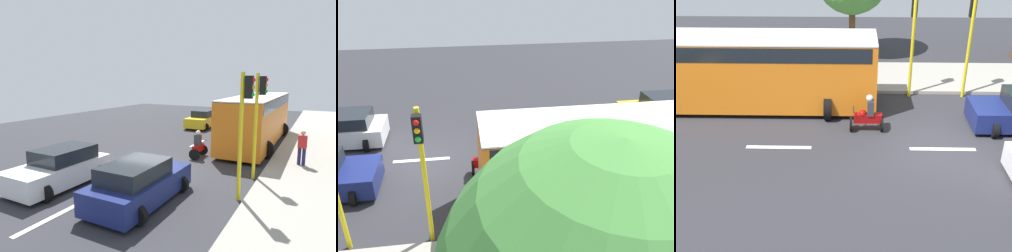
{
  "view_description": "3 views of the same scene",
  "coord_description": "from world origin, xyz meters",
  "views": [
    {
      "loc": [
        7.17,
        -11.52,
        4.29
      ],
      "look_at": [
        -1.12,
        3.86,
        1.39
      ],
      "focal_mm": 30.82,
      "sensor_mm": 36.0,
      "label": 1
    },
    {
      "loc": [
        13.08,
        1.88,
        8.05
      ],
      "look_at": [
        -0.94,
        3.81,
        0.91
      ],
      "focal_mm": 37.12,
      "sensor_mm": 36.0,
      "label": 2
    },
    {
      "loc": [
        -13.27,
        3.31,
        7.97
      ],
      "look_at": [
        -0.51,
        3.59,
        1.19
      ],
      "focal_mm": 45.18,
      "sensor_mm": 36.0,
      "label": 3
    }
  ],
  "objects": [
    {
      "name": "ground_plane",
      "position": [
        0.0,
        0.0,
        -0.05
      ],
      "size": [
        40.0,
        60.0,
        0.1
      ],
      "primitive_type": "cube",
      "color": "#2D2D33"
    },
    {
      "name": "sidewalk",
      "position": [
        7.0,
        0.0,
        0.07
      ],
      "size": [
        4.0,
        60.0,
        0.15
      ],
      "primitive_type": "cube",
      "color": "#9E998E",
      "rests_on": "ground"
    },
    {
      "name": "lane_stripe_mid",
      "position": [
        0.0,
        0.0,
        0.01
      ],
      "size": [
        0.2,
        2.4,
        0.01
      ],
      "primitive_type": "cube",
      "color": "white",
      "rests_on": "ground"
    },
    {
      "name": "lane_stripe_south",
      "position": [
        0.0,
        6.0,
        0.01
      ],
      "size": [
        0.2,
        2.4,
        0.01
      ],
      "primitive_type": "cube",
      "color": "white",
      "rests_on": "ground"
    },
    {
      "name": "city_bus",
      "position": [
        3.47,
        7.84,
        1.85
      ],
      "size": [
        3.2,
        11.0,
        3.16
      ],
      "color": "orange",
      "rests_on": "ground"
    },
    {
      "name": "motorcycle",
      "position": [
        1.38,
        2.72,
        0.64
      ],
      "size": [
        0.6,
        1.3,
        1.53
      ],
      "color": "black",
      "rests_on": "ground"
    },
    {
      "name": "pedestrian_near_signal",
      "position": [
        6.46,
        3.36,
        1.06
      ],
      "size": [
        0.4,
        0.24,
        1.69
      ],
      "color": "#1E1E4C",
      "rests_on": "sidewalk"
    },
    {
      "name": "traffic_light_corner",
      "position": [
        4.85,
        0.71,
        2.93
      ],
      "size": [
        0.49,
        0.24,
        4.5
      ],
      "color": "yellow",
      "rests_on": "ground"
    },
    {
      "name": "traffic_light_midblock",
      "position": [
        4.85,
        -1.76,
        2.93
      ],
      "size": [
        0.49,
        0.24,
        4.5
      ],
      "color": "yellow",
      "rests_on": "ground"
    }
  ]
}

